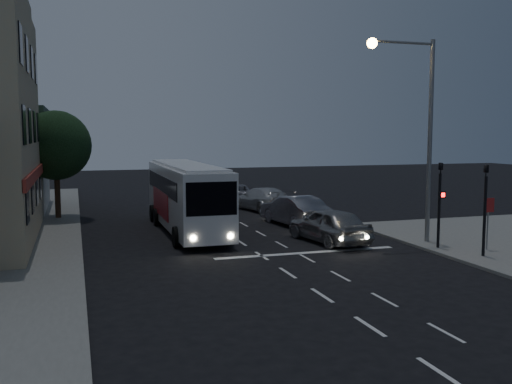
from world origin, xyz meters
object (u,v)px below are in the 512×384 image
object	(u,v)px
car_sedan_b	(262,199)
street_tree	(56,142)
car_sedan_a	(294,210)
traffic_signal_main	(440,194)
streetlight	(418,117)
tour_bus	(186,195)
regulatory_sign	(489,215)
traffic_signal_side	(485,199)
car_sedan_c	(236,193)
car_suv	(329,225)

from	to	relation	value
car_sedan_b	street_tree	bearing A→B (deg)	-12.03
street_tree	car_sedan_a	bearing A→B (deg)	-26.70
traffic_signal_main	streetlight	bearing A→B (deg)	100.20
tour_bus	traffic_signal_main	distance (m)	12.34
tour_bus	car_sedan_b	size ratio (longest dim) A/B	2.16
regulatory_sign	street_tree	world-z (taller)	street_tree
traffic_signal_side	car_sedan_b	bearing A→B (deg)	103.74
traffic_signal_side	regulatory_sign	world-z (taller)	traffic_signal_side
car_sedan_b	traffic_signal_main	world-z (taller)	traffic_signal_main
traffic_signal_main	car_sedan_b	bearing A→B (deg)	102.92
regulatory_sign	traffic_signal_side	bearing A→B (deg)	-136.08
car_sedan_a	traffic_signal_side	distance (m)	10.98
car_sedan_c	regulatory_sign	xyz separation A→B (m)	(5.42, -19.92, 0.92)
traffic_signal_main	traffic_signal_side	world-z (taller)	same
tour_bus	traffic_signal_main	bearing A→B (deg)	-39.88
traffic_signal_main	street_tree	world-z (taller)	street_tree
car_sedan_b	streetlight	world-z (taller)	streetlight
regulatory_sign	street_tree	bearing A→B (deg)	138.92
car_sedan_b	streetlight	bearing A→B (deg)	91.02
tour_bus	street_tree	xyz separation A→B (m)	(-6.38, 6.31, 2.62)
car_suv	car_sedan_c	bearing A→B (deg)	-98.64
tour_bus	regulatory_sign	bearing A→B (deg)	-38.61
streetlight	traffic_signal_side	bearing A→B (deg)	-74.30
car_sedan_c	car_sedan_a	bearing A→B (deg)	96.81
car_sedan_a	street_tree	world-z (taller)	street_tree
car_suv	traffic_signal_main	bearing A→B (deg)	132.52
traffic_signal_main	traffic_signal_side	size ratio (longest dim) A/B	1.00
tour_bus	street_tree	size ratio (longest dim) A/B	1.83
car_sedan_a	street_tree	distance (m)	14.27
car_sedan_a	traffic_signal_main	size ratio (longest dim) A/B	1.22
car_sedan_c	street_tree	distance (m)	13.51
car_suv	traffic_signal_side	bearing A→B (deg)	123.06
car_sedan_b	traffic_signal_main	distance (m)	14.75
car_sedan_b	car_suv	bearing A→B (deg)	75.43
car_sedan_c	traffic_signal_main	bearing A→B (deg)	106.70
tour_bus	car_suv	xyz separation A→B (m)	(5.69, -4.91, -1.06)
car_sedan_c	regulatory_sign	size ratio (longest dim) A/B	2.22
streetlight	car_sedan_b	bearing A→B (deg)	103.22
car_sedan_b	traffic_signal_side	bearing A→B (deg)	91.55
traffic_signal_side	streetlight	distance (m)	4.84
tour_bus	car_suv	world-z (taller)	tour_bus
car_suv	car_sedan_c	size ratio (longest dim) A/B	0.98
streetlight	car_sedan_a	bearing A→B (deg)	115.98
streetlight	street_tree	xyz separation A→B (m)	(-15.55, 12.82, -1.23)
car_sedan_c	regulatory_sign	world-z (taller)	regulatory_sign
car_suv	regulatory_sign	world-z (taller)	regulatory_sign
streetlight	street_tree	bearing A→B (deg)	140.49
regulatory_sign	street_tree	size ratio (longest dim) A/B	0.35
tour_bus	car_sedan_b	xyz separation A→B (m)	(6.15, 6.35, -1.11)
regulatory_sign	streetlight	distance (m)	5.18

